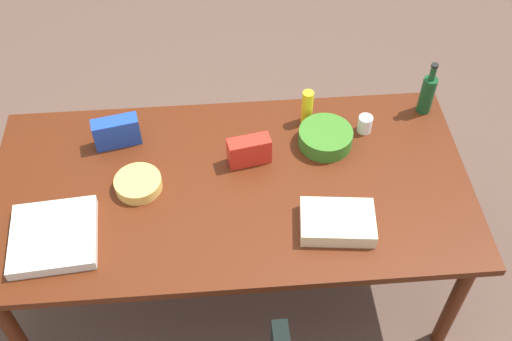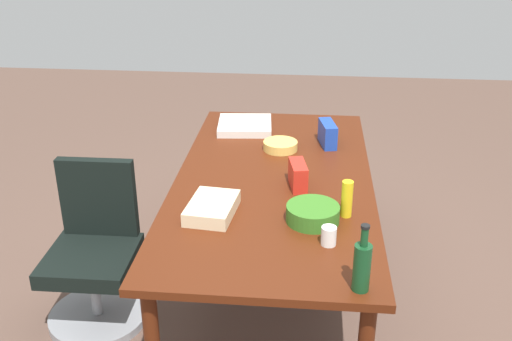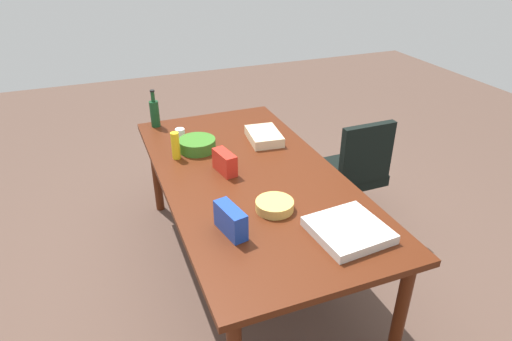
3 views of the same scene
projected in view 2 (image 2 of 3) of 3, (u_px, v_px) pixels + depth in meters
The scene contains 12 objects.
ground_plane at pixel (272, 291), 3.67m from camera, with size 10.00×10.00×0.00m, color brown.
conference_table at pixel (273, 189), 3.37m from camera, with size 2.22×1.11×0.78m.
office_chair at pixel (95, 264), 3.33m from camera, with size 0.56×0.56×0.92m.
chip_bag_blue at pixel (328, 134), 3.77m from camera, with size 0.22×0.08×0.15m, color #1C40AB.
paper_cup at pixel (329, 236), 2.68m from camera, with size 0.07×0.07×0.09m, color white.
wine_bottle at pixel (362, 265), 2.35m from camera, with size 0.07×0.07×0.30m.
chip_bowl at pixel (280, 146), 3.71m from camera, with size 0.22×0.22×0.06m, color #E2B655.
chip_bag_red at pixel (298, 175), 3.22m from camera, with size 0.20×0.08×0.14m, color red.
mustard_bottle at pixel (347, 199), 2.91m from camera, with size 0.06×0.06×0.19m, color yellow.
sheet_cake at pixel (212, 208), 2.95m from camera, with size 0.32×0.22×0.07m, color beige.
pizza_box at pixel (245, 126), 4.05m from camera, with size 0.36×0.36×0.05m, color silver.
salad_bowl at pixel (313, 214), 2.88m from camera, with size 0.26×0.26×0.08m, color #357021.
Camera 2 is at (3.02, 0.19, 2.22)m, focal length 41.42 mm.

